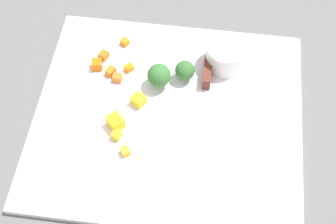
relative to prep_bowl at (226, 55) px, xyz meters
name	(u,v)px	position (x,y,z in m)	size (l,w,h in m)	color
ground_plane	(168,119)	(-0.09, -0.12, -0.03)	(4.00, 4.00, 0.00)	slate
cutting_board	(168,117)	(-0.09, -0.12, -0.03)	(0.44, 0.40, 0.01)	white
prep_bowl	(226,55)	(0.00, 0.00, 0.00)	(0.07, 0.07, 0.05)	white
chef_knife	(204,107)	(-0.03, -0.10, -0.01)	(0.02, 0.37, 0.02)	silver
carrot_dice_0	(104,55)	(-0.22, -0.01, -0.02)	(0.02, 0.01, 0.01)	orange
carrot_dice_1	(117,78)	(-0.18, -0.06, -0.02)	(0.01, 0.01, 0.01)	orange
carrot_dice_2	(129,68)	(-0.17, -0.04, -0.02)	(0.01, 0.01, 0.01)	orange
carrot_dice_3	(111,72)	(-0.20, -0.05, -0.02)	(0.01, 0.02, 0.01)	orange
carrot_dice_4	(125,42)	(-0.18, 0.02, -0.02)	(0.01, 0.01, 0.01)	orange
carrot_dice_5	(97,64)	(-0.22, -0.04, -0.01)	(0.02, 0.02, 0.02)	orange
pepper_dice_0	(138,100)	(-0.14, -0.10, -0.01)	(0.02, 0.02, 0.02)	yellow
pepper_dice_1	(125,151)	(-0.14, -0.20, -0.02)	(0.01, 0.01, 0.01)	yellow
pepper_dice_2	(117,135)	(-0.16, -0.18, -0.02)	(0.01, 0.02, 0.01)	yellow
pepper_dice_3	(116,122)	(-0.17, -0.15, -0.01)	(0.02, 0.02, 0.02)	yellow
broccoli_floret_0	(159,76)	(-0.11, -0.06, 0.00)	(0.04, 0.04, 0.05)	#8CC054
broccoli_floret_1	(185,71)	(-0.07, -0.04, 0.00)	(0.03, 0.03, 0.04)	#88B763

